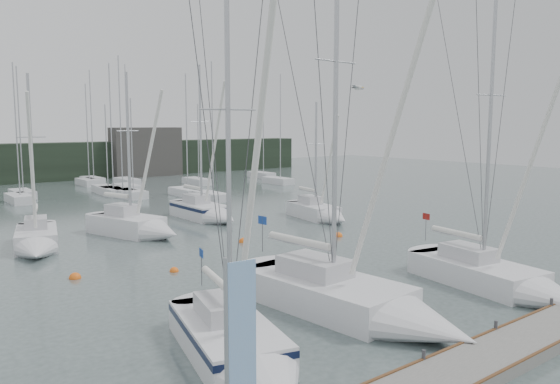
{
  "coord_description": "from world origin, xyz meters",
  "views": [
    {
      "loc": [
        -15.12,
        -13.8,
        7.48
      ],
      "look_at": [
        -0.46,
        5.0,
        4.51
      ],
      "focal_mm": 35.0,
      "sensor_mm": 36.0,
      "label": 1
    }
  ],
  "objects_px": {
    "sailboat_near_left": "(242,355)",
    "sailboat_mid_c": "(141,228)",
    "sailboat_mid_d": "(208,213)",
    "sailboat_mid_e": "(322,214)",
    "dock_banner": "(237,350)",
    "sailboat_near_right": "(510,283)",
    "buoy_a": "(174,271)",
    "buoy_c": "(75,278)",
    "sailboat_near_center": "(368,306)",
    "sailboat_mid_b": "(36,243)",
    "buoy_d": "(338,236)",
    "buoy_b": "(243,242)"
  },
  "relations": [
    {
      "from": "sailboat_mid_e",
      "to": "sailboat_near_center",
      "type": "bearing_deg",
      "value": -117.86
    },
    {
      "from": "sailboat_mid_c",
      "to": "dock_banner",
      "type": "relative_size",
      "value": 2.55
    },
    {
      "from": "buoy_b",
      "to": "sailboat_near_center",
      "type": "bearing_deg",
      "value": -105.89
    },
    {
      "from": "sailboat_near_center",
      "to": "sailboat_mid_b",
      "type": "distance_m",
      "value": 21.13
    },
    {
      "from": "sailboat_near_center",
      "to": "buoy_d",
      "type": "bearing_deg",
      "value": 44.87
    },
    {
      "from": "sailboat_mid_d",
      "to": "sailboat_mid_e",
      "type": "xyz_separation_m",
      "value": [
        7.02,
        -5.48,
        -0.08
      ]
    },
    {
      "from": "sailboat_mid_d",
      "to": "sailboat_mid_e",
      "type": "relative_size",
      "value": 1.3
    },
    {
      "from": "sailboat_near_left",
      "to": "buoy_c",
      "type": "distance_m",
      "value": 13.47
    },
    {
      "from": "sailboat_mid_c",
      "to": "sailboat_mid_e",
      "type": "bearing_deg",
      "value": -29.46
    },
    {
      "from": "sailboat_mid_d",
      "to": "buoy_d",
      "type": "relative_size",
      "value": 21.67
    },
    {
      "from": "sailboat_mid_e",
      "to": "buoy_c",
      "type": "height_order",
      "value": "sailboat_mid_e"
    },
    {
      "from": "sailboat_near_left",
      "to": "buoy_a",
      "type": "height_order",
      "value": "sailboat_near_left"
    },
    {
      "from": "sailboat_mid_c",
      "to": "dock_banner",
      "type": "height_order",
      "value": "sailboat_mid_c"
    },
    {
      "from": "sailboat_near_center",
      "to": "sailboat_mid_e",
      "type": "relative_size",
      "value": 1.7
    },
    {
      "from": "sailboat_mid_c",
      "to": "sailboat_mid_d",
      "type": "distance_m",
      "value": 7.27
    },
    {
      "from": "sailboat_mid_b",
      "to": "dock_banner",
      "type": "distance_m",
      "value": 25.44
    },
    {
      "from": "sailboat_mid_c",
      "to": "buoy_d",
      "type": "height_order",
      "value": "sailboat_mid_c"
    },
    {
      "from": "sailboat_near_right",
      "to": "buoy_c",
      "type": "relative_size",
      "value": 25.47
    },
    {
      "from": "buoy_b",
      "to": "buoy_d",
      "type": "xyz_separation_m",
      "value": [
        6.01,
        -2.45,
        0.0
      ]
    },
    {
      "from": "sailboat_mid_d",
      "to": "buoy_c",
      "type": "height_order",
      "value": "sailboat_mid_d"
    },
    {
      "from": "sailboat_mid_c",
      "to": "buoy_a",
      "type": "height_order",
      "value": "sailboat_mid_c"
    },
    {
      "from": "sailboat_mid_d",
      "to": "buoy_b",
      "type": "distance_m",
      "value": 8.67
    },
    {
      "from": "sailboat_near_left",
      "to": "buoy_b",
      "type": "xyz_separation_m",
      "value": [
        10.34,
        15.21,
        -0.54
      ]
    },
    {
      "from": "sailboat_near_left",
      "to": "dock_banner",
      "type": "relative_size",
      "value": 2.92
    },
    {
      "from": "sailboat_mid_c",
      "to": "sailboat_mid_e",
      "type": "height_order",
      "value": "sailboat_mid_c"
    },
    {
      "from": "buoy_c",
      "to": "buoy_a",
      "type": "bearing_deg",
      "value": -22.68
    },
    {
      "from": "buoy_a",
      "to": "buoy_c",
      "type": "bearing_deg",
      "value": 157.32
    },
    {
      "from": "sailboat_near_left",
      "to": "sailboat_mid_d",
      "type": "xyz_separation_m",
      "value": [
        12.67,
        23.54,
        0.05
      ]
    },
    {
      "from": "sailboat_mid_e",
      "to": "sailboat_mid_d",
      "type": "bearing_deg",
      "value": 151.93
    },
    {
      "from": "sailboat_near_center",
      "to": "sailboat_mid_d",
      "type": "bearing_deg",
      "value": 68.98
    },
    {
      "from": "sailboat_near_left",
      "to": "sailboat_mid_c",
      "type": "bearing_deg",
      "value": 88.79
    },
    {
      "from": "buoy_a",
      "to": "buoy_d",
      "type": "xyz_separation_m",
      "value": [
        12.73,
        1.17,
        0.0
      ]
    },
    {
      "from": "dock_banner",
      "to": "sailboat_mid_c",
      "type": "bearing_deg",
      "value": 75.39
    },
    {
      "from": "sailboat_mid_b",
      "to": "buoy_c",
      "type": "bearing_deg",
      "value": -75.65
    },
    {
      "from": "sailboat_near_center",
      "to": "buoy_c",
      "type": "bearing_deg",
      "value": 113.29
    },
    {
      "from": "buoy_a",
      "to": "buoy_b",
      "type": "height_order",
      "value": "buoy_b"
    },
    {
      "from": "sailboat_near_center",
      "to": "buoy_a",
      "type": "bearing_deg",
      "value": 97.93
    },
    {
      "from": "sailboat_near_right",
      "to": "sailboat_mid_d",
      "type": "bearing_deg",
      "value": 100.31
    },
    {
      "from": "dock_banner",
      "to": "sailboat_mid_d",
      "type": "bearing_deg",
      "value": 65.67
    },
    {
      "from": "sailboat_mid_b",
      "to": "sailboat_near_right",
      "type": "bearing_deg",
      "value": -41.75
    },
    {
      "from": "sailboat_near_center",
      "to": "dock_banner",
      "type": "relative_size",
      "value": 3.67
    },
    {
      "from": "sailboat_mid_b",
      "to": "buoy_d",
      "type": "bearing_deg",
      "value": -9.97
    },
    {
      "from": "sailboat_mid_b",
      "to": "buoy_c",
      "type": "height_order",
      "value": "sailboat_mid_b"
    },
    {
      "from": "buoy_c",
      "to": "dock_banner",
      "type": "xyz_separation_m",
      "value": [
        -2.45,
        -18.04,
        3.11
      ]
    },
    {
      "from": "buoy_b",
      "to": "dock_banner",
      "type": "xyz_separation_m",
      "value": [
        -13.56,
        -19.82,
        3.11
      ]
    },
    {
      "from": "sailboat_near_left",
      "to": "buoy_c",
      "type": "height_order",
      "value": "sailboat_near_left"
    },
    {
      "from": "sailboat_near_right",
      "to": "dock_banner",
      "type": "bearing_deg",
      "value": -159.48
    },
    {
      "from": "sailboat_near_left",
      "to": "sailboat_mid_d",
      "type": "distance_m",
      "value": 26.73
    },
    {
      "from": "sailboat_mid_b",
      "to": "sailboat_mid_c",
      "type": "distance_m",
      "value": 6.66
    },
    {
      "from": "sailboat_near_left",
      "to": "buoy_d",
      "type": "distance_m",
      "value": 20.74
    }
  ]
}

